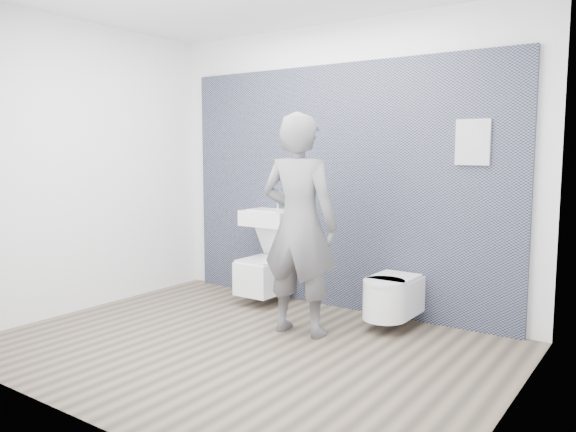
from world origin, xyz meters
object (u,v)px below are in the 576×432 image
Objects in this scene: washbasin at (270,217)px; toilet_rounded at (391,297)px; visitor at (299,225)px; toilet_square at (265,274)px.

washbasin is 1.55m from toilet_rounded.
visitor reaches higher than toilet_rounded.
toilet_square is at bearing -90.00° from washbasin.
washbasin reaches higher than toilet_square.
washbasin is 0.82× the size of toilet_rounded.
washbasin is 0.58m from toilet_square.
washbasin is 0.28× the size of visitor.
visitor is (-0.59, -0.57, 0.66)m from toilet_rounded.
visitor is (0.83, -0.61, 0.64)m from toilet_square.
toilet_square is 1.13× the size of toilet_rounded.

